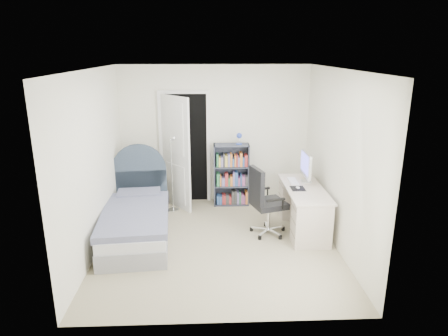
{
  "coord_description": "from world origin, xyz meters",
  "views": [
    {
      "loc": [
        -0.13,
        -5.34,
        2.75
      ],
      "look_at": [
        0.09,
        0.08,
        1.13
      ],
      "focal_mm": 32.0,
      "sensor_mm": 36.0,
      "label": 1
    }
  ],
  "objects_px": {
    "nightstand": "(155,185)",
    "office_chair": "(264,198)",
    "bookcase": "(232,177)",
    "bed": "(137,219)",
    "floor_lamp": "(173,181)",
    "desk": "(303,206)"
  },
  "relations": [
    {
      "from": "desk",
      "to": "office_chair",
      "type": "height_order",
      "value": "desk"
    },
    {
      "from": "floor_lamp",
      "to": "bookcase",
      "type": "xyz_separation_m",
      "value": [
        1.04,
        0.27,
        -0.03
      ]
    },
    {
      "from": "bookcase",
      "to": "desk",
      "type": "height_order",
      "value": "bookcase"
    },
    {
      "from": "desk",
      "to": "nightstand",
      "type": "bearing_deg",
      "value": 154.32
    },
    {
      "from": "bookcase",
      "to": "office_chair",
      "type": "relative_size",
      "value": 1.25
    },
    {
      "from": "nightstand",
      "to": "office_chair",
      "type": "bearing_deg",
      "value": -36.4
    },
    {
      "from": "bed",
      "to": "bookcase",
      "type": "height_order",
      "value": "bookcase"
    },
    {
      "from": "bed",
      "to": "desk",
      "type": "height_order",
      "value": "bed"
    },
    {
      "from": "desk",
      "to": "office_chair",
      "type": "relative_size",
      "value": 1.35
    },
    {
      "from": "bed",
      "to": "desk",
      "type": "xyz_separation_m",
      "value": [
        2.58,
        0.13,
        0.11
      ]
    },
    {
      "from": "office_chair",
      "to": "nightstand",
      "type": "bearing_deg",
      "value": 143.6
    },
    {
      "from": "bookcase",
      "to": "office_chair",
      "type": "xyz_separation_m",
      "value": [
        0.41,
        -1.27,
        0.06
      ]
    },
    {
      "from": "desk",
      "to": "bed",
      "type": "bearing_deg",
      "value": -177.05
    },
    {
      "from": "office_chair",
      "to": "floor_lamp",
      "type": "bearing_deg",
      "value": 145.43
    },
    {
      "from": "desk",
      "to": "office_chair",
      "type": "distance_m",
      "value": 0.7
    },
    {
      "from": "nightstand",
      "to": "desk",
      "type": "relative_size",
      "value": 0.4
    },
    {
      "from": "desk",
      "to": "office_chair",
      "type": "xyz_separation_m",
      "value": [
        -0.65,
        -0.15,
        0.2
      ]
    },
    {
      "from": "office_chair",
      "to": "desk",
      "type": "bearing_deg",
      "value": 13.22
    },
    {
      "from": "nightstand",
      "to": "desk",
      "type": "xyz_separation_m",
      "value": [
        2.46,
        -1.18,
        0.01
      ]
    },
    {
      "from": "nightstand",
      "to": "office_chair",
      "type": "xyz_separation_m",
      "value": [
        1.81,
        -1.33,
        0.21
      ]
    },
    {
      "from": "bed",
      "to": "bookcase",
      "type": "bearing_deg",
      "value": 39.35
    },
    {
      "from": "bed",
      "to": "floor_lamp",
      "type": "bearing_deg",
      "value": 63.59
    }
  ]
}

